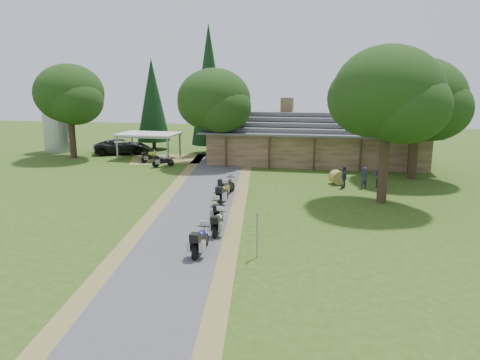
% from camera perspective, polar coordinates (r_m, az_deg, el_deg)
% --- Properties ---
extents(ground, '(120.00, 120.00, 0.00)m').
position_cam_1_polar(ground, '(24.48, -7.17, -6.94)').
color(ground, '#2F4B15').
rests_on(ground, ground).
extents(driveway, '(51.95, 51.95, 0.00)m').
position_cam_1_polar(driveway, '(28.26, -5.63, -4.28)').
color(driveway, '#404042').
rests_on(driveway, ground).
extents(lodge, '(21.40, 9.40, 4.90)m').
position_cam_1_polar(lodge, '(46.30, 9.27, 5.18)').
color(lodge, brown).
rests_on(lodge, ground).
extents(silo, '(3.55, 3.55, 6.80)m').
position_cam_1_polar(silo, '(56.46, -21.26, 6.72)').
color(silo, gray).
rests_on(silo, ground).
extents(carport, '(6.11, 4.17, 2.60)m').
position_cam_1_polar(carport, '(48.86, -11.02, 4.11)').
color(carport, silver).
rests_on(carport, ground).
extents(car_white_sedan, '(2.55, 5.61, 1.84)m').
position_cam_1_polar(car_white_sedan, '(53.82, -15.24, 4.23)').
color(car_white_sedan, silver).
rests_on(car_white_sedan, ground).
extents(car_dark_suv, '(4.97, 6.95, 2.45)m').
position_cam_1_polar(car_dark_suv, '(52.39, -14.16, 4.42)').
color(car_dark_suv, black).
rests_on(car_dark_suv, ground).
extents(motorcycle_row_a, '(0.69, 2.06, 1.40)m').
position_cam_1_polar(motorcycle_row_a, '(21.99, -4.86, -7.20)').
color(motorcycle_row_a, navy).
rests_on(motorcycle_row_a, ground).
extents(motorcycle_row_b, '(0.70, 1.95, 1.32)m').
position_cam_1_polar(motorcycle_row_b, '(24.67, -2.69, -5.09)').
color(motorcycle_row_b, '#AFB2B7').
rests_on(motorcycle_row_b, ground).
extents(motorcycle_row_c, '(1.08, 2.04, 1.33)m').
position_cam_1_polar(motorcycle_row_c, '(26.81, -2.87, -3.66)').
color(motorcycle_row_c, '#DB9C0E').
rests_on(motorcycle_row_c, ground).
extents(motorcycle_row_d, '(0.76, 2.13, 1.44)m').
position_cam_1_polar(motorcycle_row_d, '(30.66, -2.11, -1.52)').
color(motorcycle_row_d, '#B6591A').
rests_on(motorcycle_row_d, ground).
extents(motorcycle_row_e, '(1.10, 2.21, 1.45)m').
position_cam_1_polar(motorcycle_row_e, '(32.75, -1.61, -0.61)').
color(motorcycle_row_e, black).
rests_on(motorcycle_row_e, ground).
extents(motorcycle_carport_a, '(1.56, 1.65, 1.17)m').
position_cam_1_polar(motorcycle_carport_a, '(46.59, -10.88, 2.84)').
color(motorcycle_carport_a, '#CEB305').
rests_on(motorcycle_carport_a, ground).
extents(motorcycle_carport_b, '(1.81, 1.60, 1.25)m').
position_cam_1_polar(motorcycle_carport_b, '(43.95, -9.36, 2.40)').
color(motorcycle_carport_b, slate).
rests_on(motorcycle_carport_b, ground).
extents(person_a, '(0.66, 0.61, 1.90)m').
position_cam_1_polar(person_a, '(35.92, 14.87, 0.49)').
color(person_a, navy).
rests_on(person_a, ground).
extents(person_b, '(0.72, 0.68, 2.06)m').
position_cam_1_polar(person_b, '(36.48, 16.63, 0.70)').
color(person_b, navy).
rests_on(person_b, ground).
extents(person_c, '(0.48, 0.61, 1.95)m').
position_cam_1_polar(person_c, '(35.70, 12.59, 0.58)').
color(person_c, navy).
rests_on(person_c, ground).
extents(hay_bale, '(1.35, 1.30, 1.07)m').
position_cam_1_polar(hay_bale, '(36.96, 11.77, 0.31)').
color(hay_bale, olive).
rests_on(hay_bale, ground).
extents(sign_post, '(0.39, 0.06, 2.14)m').
position_cam_1_polar(sign_post, '(21.31, 2.09, -6.74)').
color(sign_post, gray).
rests_on(sign_post, ground).
extents(oak_lodge_left, '(6.78, 6.78, 9.89)m').
position_cam_1_polar(oak_lodge_left, '(43.96, -3.16, 8.22)').
color(oak_lodge_left, '#153510').
rests_on(oak_lodge_left, ground).
extents(oak_lodge_right, '(7.50, 7.50, 10.52)m').
position_cam_1_polar(oak_lodge_right, '(40.11, 20.74, 7.52)').
color(oak_lodge_right, '#153510').
rests_on(oak_lodge_right, ground).
extents(oak_driveway, '(6.94, 6.94, 11.60)m').
position_cam_1_polar(oak_driveway, '(31.38, 17.48, 7.65)').
color(oak_driveway, '#153510').
rests_on(oak_driveway, ground).
extents(oak_silo, '(6.93, 6.93, 10.62)m').
position_cam_1_polar(oak_silo, '(50.95, -20.01, 8.47)').
color(oak_silo, '#153510').
rests_on(oak_silo, ground).
extents(cedar_near, '(3.95, 3.95, 13.75)m').
position_cam_1_polar(cedar_near, '(50.89, -3.78, 10.93)').
color(cedar_near, black).
rests_on(cedar_near, ground).
extents(cedar_far, '(3.73, 3.73, 10.32)m').
position_cam_1_polar(cedar_far, '(54.86, -10.61, 9.05)').
color(cedar_far, black).
rests_on(cedar_far, ground).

